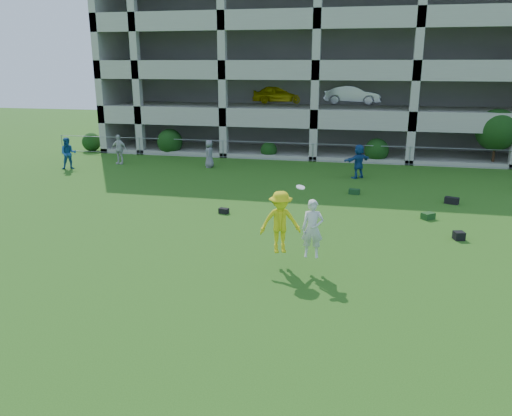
% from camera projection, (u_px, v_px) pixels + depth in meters
% --- Properties ---
extents(ground, '(100.00, 100.00, 0.00)m').
position_uv_depth(ground, '(243.00, 283.00, 14.40)').
color(ground, '#235114').
rests_on(ground, ground).
extents(bystander_a, '(1.15, 1.08, 1.89)m').
position_uv_depth(bystander_a, '(68.00, 153.00, 29.67)').
color(bystander_a, '#1E4F8D').
rests_on(bystander_a, ground).
extents(bystander_b, '(1.10, 0.51, 1.84)m').
position_uv_depth(bystander_b, '(119.00, 149.00, 31.25)').
color(bystander_b, silver).
rests_on(bystander_b, ground).
extents(bystander_c, '(0.74, 0.93, 1.67)m').
position_uv_depth(bystander_c, '(209.00, 154.00, 30.21)').
color(bystander_c, slate).
rests_on(bystander_c, ground).
extents(bystander_d, '(1.66, 1.57, 1.87)m').
position_uv_depth(bystander_d, '(359.00, 161.00, 27.37)').
color(bystander_d, navy).
rests_on(bystander_d, ground).
extents(bag_black_b, '(0.45, 0.34, 0.22)m').
position_uv_depth(bag_black_b, '(224.00, 211.00, 21.09)').
color(bag_black_b, black).
rests_on(bag_black_b, ground).
extents(bag_green_c, '(0.61, 0.59, 0.26)m').
position_uv_depth(bag_green_c, '(428.00, 216.00, 20.32)').
color(bag_green_c, '#153A15').
rests_on(bag_green_c, ground).
extents(crate_d, '(0.43, 0.43, 0.30)m').
position_uv_depth(crate_d, '(459.00, 236.00, 17.93)').
color(crate_d, black).
rests_on(crate_d, ground).
extents(bag_black_e, '(0.67, 0.49, 0.30)m').
position_uv_depth(bag_black_e, '(452.00, 200.00, 22.52)').
color(bag_black_e, black).
rests_on(bag_black_e, ground).
extents(bag_green_g, '(0.54, 0.38, 0.25)m').
position_uv_depth(bag_green_g, '(354.00, 192.00, 24.19)').
color(bag_green_g, '#143719').
rests_on(bag_green_g, ground).
extents(frisbee_contest, '(2.07, 1.11, 2.15)m').
position_uv_depth(frisbee_contest, '(287.00, 223.00, 15.20)').
color(frisbee_contest, yellow).
rests_on(frisbee_contest, ground).
extents(parking_garage, '(30.00, 14.00, 12.00)m').
position_uv_depth(parking_garage, '(327.00, 64.00, 38.71)').
color(parking_garage, '#9E998C').
rests_on(parking_garage, ground).
extents(fence, '(36.06, 0.06, 1.20)m').
position_uv_depth(fence, '(313.00, 152.00, 32.06)').
color(fence, gray).
rests_on(fence, ground).
extents(shrub_row, '(34.38, 2.52, 3.50)m').
position_uv_depth(shrub_row, '(387.00, 139.00, 31.53)').
color(shrub_row, '#163D11').
rests_on(shrub_row, ground).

